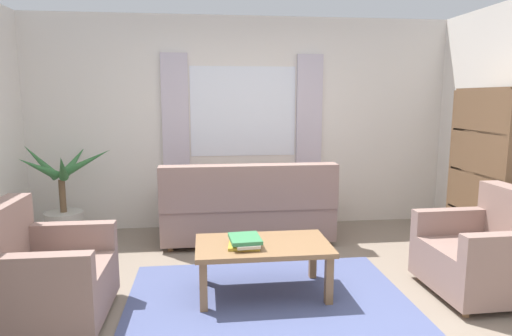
{
  "coord_description": "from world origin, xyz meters",
  "views": [
    {
      "loc": [
        -0.49,
        -3.3,
        1.63
      ],
      "look_at": [
        -0.02,
        0.7,
        0.98
      ],
      "focal_mm": 30.99,
      "sensor_mm": 36.0,
      "label": 1
    }
  ],
  "objects_px": {
    "armchair_right": "(487,253)",
    "potted_plant": "(64,207)",
    "couch": "(247,210)",
    "armchair_left": "(41,276)",
    "book_stack_on_table": "(245,241)",
    "coffee_table": "(263,250)",
    "bookshelf": "(485,180)"
  },
  "relations": [
    {
      "from": "couch",
      "to": "armchair_left",
      "type": "height_order",
      "value": "couch"
    },
    {
      "from": "coffee_table",
      "to": "book_stack_on_table",
      "type": "bearing_deg",
      "value": -161.81
    },
    {
      "from": "book_stack_on_table",
      "to": "armchair_left",
      "type": "bearing_deg",
      "value": -171.47
    },
    {
      "from": "armchair_right",
      "to": "potted_plant",
      "type": "height_order",
      "value": "potted_plant"
    },
    {
      "from": "armchair_right",
      "to": "potted_plant",
      "type": "bearing_deg",
      "value": -116.11
    },
    {
      "from": "armchair_right",
      "to": "potted_plant",
      "type": "xyz_separation_m",
      "value": [
        -3.88,
        1.81,
        0.05
      ]
    },
    {
      "from": "armchair_left",
      "to": "potted_plant",
      "type": "distance_m",
      "value": 1.91
    },
    {
      "from": "armchair_left",
      "to": "coffee_table",
      "type": "bearing_deg",
      "value": -80.31
    },
    {
      "from": "book_stack_on_table",
      "to": "potted_plant",
      "type": "bearing_deg",
      "value": 139.04
    },
    {
      "from": "armchair_right",
      "to": "book_stack_on_table",
      "type": "height_order",
      "value": "armchair_right"
    },
    {
      "from": "armchair_right",
      "to": "bookshelf",
      "type": "distance_m",
      "value": 1.11
    },
    {
      "from": "coffee_table",
      "to": "bookshelf",
      "type": "height_order",
      "value": "bookshelf"
    },
    {
      "from": "coffee_table",
      "to": "potted_plant",
      "type": "bearing_deg",
      "value": 142.07
    },
    {
      "from": "armchair_left",
      "to": "potted_plant",
      "type": "relative_size",
      "value": 0.78
    },
    {
      "from": "coffee_table",
      "to": "bookshelf",
      "type": "bearing_deg",
      "value": 15.3
    },
    {
      "from": "couch",
      "to": "potted_plant",
      "type": "distance_m",
      "value": 2.06
    },
    {
      "from": "book_stack_on_table",
      "to": "potted_plant",
      "type": "xyz_separation_m",
      "value": [
        -1.89,
        1.64,
        -0.08
      ]
    },
    {
      "from": "couch",
      "to": "armchair_left",
      "type": "xyz_separation_m",
      "value": [
        -1.66,
        -1.66,
        -0.01
      ]
    },
    {
      "from": "book_stack_on_table",
      "to": "potted_plant",
      "type": "relative_size",
      "value": 0.31
    },
    {
      "from": "couch",
      "to": "potted_plant",
      "type": "xyz_separation_m",
      "value": [
        -2.05,
        0.21,
        0.03
      ]
    },
    {
      "from": "armchair_right",
      "to": "bookshelf",
      "type": "relative_size",
      "value": 0.51
    },
    {
      "from": "armchair_left",
      "to": "armchair_right",
      "type": "height_order",
      "value": "same"
    },
    {
      "from": "armchair_right",
      "to": "armchair_left",
      "type": "bearing_deg",
      "value": -90.18
    },
    {
      "from": "book_stack_on_table",
      "to": "potted_plant",
      "type": "height_order",
      "value": "potted_plant"
    },
    {
      "from": "couch",
      "to": "armchair_right",
      "type": "height_order",
      "value": "couch"
    },
    {
      "from": "couch",
      "to": "book_stack_on_table",
      "type": "height_order",
      "value": "couch"
    },
    {
      "from": "coffee_table",
      "to": "book_stack_on_table",
      "type": "distance_m",
      "value": 0.19
    },
    {
      "from": "book_stack_on_table",
      "to": "armchair_right",
      "type": "bearing_deg",
      "value": -4.85
    },
    {
      "from": "armchair_left",
      "to": "armchair_right",
      "type": "relative_size",
      "value": 1.0
    },
    {
      "from": "coffee_table",
      "to": "potted_plant",
      "type": "relative_size",
      "value": 0.97
    },
    {
      "from": "couch",
      "to": "potted_plant",
      "type": "bearing_deg",
      "value": -5.91
    },
    {
      "from": "bookshelf",
      "to": "couch",
      "type": "bearing_deg",
      "value": 72.8
    }
  ]
}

